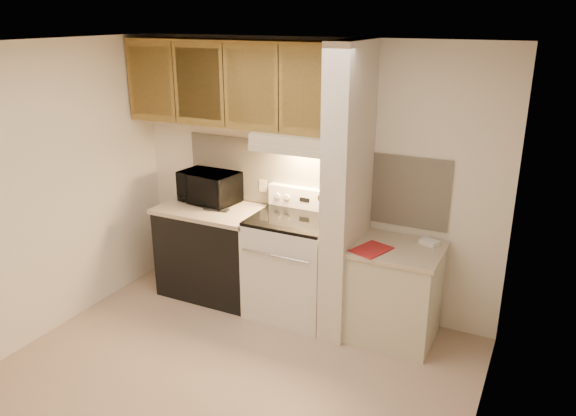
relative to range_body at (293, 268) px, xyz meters
The scene contains 50 objects.
floor 1.24m from the range_body, 90.00° to the right, with size 3.60×3.60×0.00m, color tan.
ceiling 2.34m from the range_body, 90.00° to the right, with size 3.60×3.60×0.00m, color white.
wall_back 0.86m from the range_body, 90.00° to the left, with size 3.60×0.02×2.50m, color white.
wall_left 2.28m from the range_body, 147.31° to the right, with size 0.02×3.00×2.50m, color white.
wall_right 2.28m from the range_body, 32.69° to the right, with size 0.02×3.00×2.50m, color white.
backsplash 0.84m from the range_body, 90.00° to the left, with size 2.60×0.02×0.63m, color beige.
range_body is the anchor object (origin of this frame).
oven_window 0.32m from the range_body, 90.00° to the right, with size 0.50×0.01×0.30m, color black.
oven_handle 0.44m from the range_body, 90.00° to the right, with size 0.02×0.02×0.65m, color silver.
cooktop 0.48m from the range_body, ahead, with size 0.74×0.64×0.03m, color black.
range_backguard 0.66m from the range_body, 90.00° to the left, with size 0.76×0.08×0.20m, color silver.
range_display 0.64m from the range_body, 90.00° to the left, with size 0.10×0.01×0.04m, color black.
range_knob_left_outer 0.70m from the range_body, 139.40° to the left, with size 0.05×0.05×0.02m, color silver.
range_knob_left_inner 0.66m from the range_body, 126.87° to the left, with size 0.05×0.05×0.02m, color silver.
range_knob_right_inner 0.66m from the range_body, 53.13° to the left, with size 0.05×0.05×0.02m, color silver.
range_knob_right_outer 0.70m from the range_body, 40.60° to the left, with size 0.05×0.05×0.02m, color silver.
dishwasher_front 0.88m from the range_body, behind, with size 1.00×0.63×0.87m, color black.
left_countertop 0.98m from the range_body, behind, with size 1.04×0.67×0.04m, color #C2AF94.
spoon_rest 0.92m from the range_body, behind, with size 0.25×0.08×0.02m, color black.
teal_jar 0.97m from the range_body, behind, with size 0.10×0.10×0.11m, color #287160.
outlet 0.86m from the range_body, 146.31° to the left, with size 0.08×0.01×0.12m, color beige.
microwave 1.17m from the range_body, behind, with size 0.56×0.38×0.31m, color black.
partition_pillar 0.94m from the range_body, ahead, with size 0.22×0.70×2.50m, color beige.
pillar_trim 0.93m from the range_body, ahead, with size 0.01×0.70×0.04m, color olive.
knife_strip 0.95m from the range_body, ahead, with size 0.02×0.42×0.04m, color black.
knife_blade_a 0.87m from the range_body, 28.56° to the right, with size 0.01×0.04×0.16m, color silver.
knife_handle_a 1.01m from the range_body, 29.96° to the right, with size 0.02×0.02×0.10m, color black.
knife_blade_b 0.85m from the range_body, 19.50° to the right, with size 0.01×0.04×0.18m, color silver.
knife_handle_b 0.99m from the range_body, 18.69° to the right, with size 0.02×0.02×0.10m, color black.
knife_blade_c 0.83m from the range_body, ahead, with size 0.01×0.04×0.20m, color silver.
knife_handle_c 0.99m from the range_body, ahead, with size 0.02×0.02×0.10m, color black.
knife_blade_d 0.85m from the range_body, ahead, with size 0.01×0.04×0.16m, color silver.
knife_handle_d 0.98m from the range_body, ahead, with size 0.02×0.02×0.10m, color black.
knife_blade_e 0.84m from the range_body, 14.56° to the left, with size 0.01×0.04×0.18m, color silver.
knife_handle_e 0.99m from the range_body, 13.69° to the left, with size 0.02×0.02×0.10m, color black.
oven_mitt 0.82m from the range_body, 23.58° to the left, with size 0.03×0.09×0.22m, color slate.
right_cab_base 0.97m from the range_body, ahead, with size 0.70×0.60×0.81m, color beige.
right_countertop 1.04m from the range_body, ahead, with size 0.74×0.64×0.04m, color #C2AF94.
red_folder 0.90m from the range_body, 11.10° to the right, with size 0.23×0.32×0.01m, color maroon.
white_box 1.27m from the range_body, ahead, with size 0.15×0.10×0.04m, color white.
range_hood 1.17m from the range_body, 90.00° to the left, with size 0.78×0.44×0.15m, color beige.
hood_lip 1.12m from the range_body, 90.00° to the right, with size 0.78×0.04×0.06m, color beige.
upper_cabinets 1.77m from the range_body, 166.16° to the left, with size 2.18×0.33×0.77m, color olive.
cab_door_a 2.22m from the range_body, behind, with size 0.46×0.01×0.63m, color olive.
cab_gap_a 2.04m from the range_body, behind, with size 0.01×0.01×0.73m, color black.
cab_door_b 1.89m from the range_body, behind, with size 0.46×0.01×0.63m, color olive.
cab_gap_b 1.77m from the range_body, behind, with size 0.01×0.01×0.73m, color black.
cab_door_c 1.68m from the range_body, behind, with size 0.46×0.01×0.63m, color olive.
cab_gap_c 1.63m from the range_body, behind, with size 0.01×0.01×0.73m, color black.
cab_door_d 1.63m from the range_body, ahead, with size 0.46×0.01×0.63m, color olive.
Camera 1 is at (2.05, -3.10, 2.70)m, focal length 35.00 mm.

